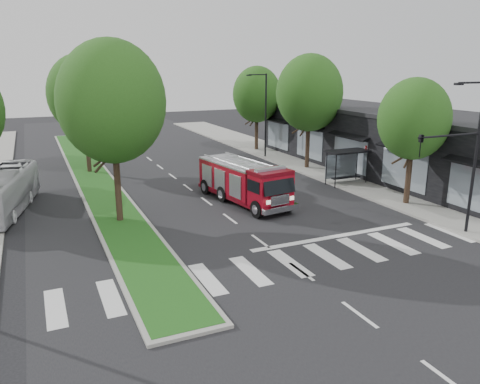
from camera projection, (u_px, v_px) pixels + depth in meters
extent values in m
plane|color=black|center=(260.00, 241.00, 23.92)|extent=(140.00, 140.00, 0.00)
cube|color=gray|center=(344.00, 176.00, 37.64)|extent=(5.00, 80.00, 0.15)
cube|color=gray|center=(93.00, 177.00, 37.39)|extent=(3.00, 50.00, 0.14)
cube|color=#1D4513|center=(93.00, 176.00, 37.37)|extent=(2.60, 49.50, 0.02)
cube|color=black|center=(390.00, 143.00, 38.78)|extent=(8.00, 30.00, 5.00)
cylinder|color=black|center=(336.00, 172.00, 33.98)|extent=(0.08, 0.08, 2.50)
cylinder|color=black|center=(367.00, 168.00, 35.08)|extent=(0.08, 0.08, 2.50)
cylinder|color=black|center=(326.00, 168.00, 35.03)|extent=(0.08, 0.08, 2.50)
cylinder|color=black|center=(357.00, 165.00, 36.14)|extent=(0.08, 0.08, 2.50)
cube|color=black|center=(348.00, 151.00, 34.72)|extent=(3.20, 1.60, 0.12)
cube|color=#8C99A5|center=(341.00, 166.00, 35.66)|extent=(2.80, 0.04, 1.80)
cube|color=black|center=(346.00, 177.00, 35.24)|extent=(2.40, 0.40, 0.08)
cylinder|color=black|center=(408.00, 177.00, 29.73)|extent=(0.36, 0.36, 3.74)
ellipsoid|color=#183C10|center=(414.00, 119.00, 28.77)|extent=(4.40, 4.40, 5.06)
cylinder|color=black|center=(308.00, 144.00, 40.22)|extent=(0.36, 0.36, 4.40)
ellipsoid|color=#183C10|center=(309.00, 93.00, 39.09)|extent=(5.60, 5.60, 6.44)
cylinder|color=black|center=(256.00, 132.00, 49.08)|extent=(0.36, 0.36, 3.96)
ellipsoid|color=#183C10|center=(257.00, 94.00, 48.07)|extent=(5.00, 5.00, 5.75)
cylinder|color=black|center=(118.00, 183.00, 26.23)|extent=(0.36, 0.36, 4.62)
ellipsoid|color=#183C10|center=(112.00, 102.00, 25.06)|extent=(5.80, 5.80, 6.67)
cylinder|color=black|center=(88.00, 147.00, 38.60)|extent=(0.36, 0.36, 4.40)
ellipsoid|color=#183C10|center=(83.00, 94.00, 37.48)|extent=(5.60, 5.60, 6.44)
cylinder|color=black|center=(475.00, 160.00, 23.93)|extent=(0.16, 0.16, 8.00)
cylinder|color=black|center=(472.00, 83.00, 22.56)|extent=(1.80, 0.10, 0.10)
cube|color=black|center=(459.00, 84.00, 22.22)|extent=(0.45, 0.20, 0.12)
cylinder|color=black|center=(450.00, 136.00, 22.78)|extent=(4.00, 0.10, 0.10)
imported|color=black|center=(421.00, 146.00, 22.17)|extent=(0.18, 0.22, 1.10)
cylinder|color=black|center=(266.00, 117.00, 44.64)|extent=(0.16, 0.16, 8.00)
cylinder|color=black|center=(258.00, 75.00, 43.27)|extent=(1.80, 0.10, 0.10)
cube|color=black|center=(249.00, 75.00, 42.92)|extent=(0.45, 0.20, 0.12)
cube|color=#55040D|center=(243.00, 195.00, 30.72)|extent=(3.55, 8.29, 0.24)
cube|color=maroon|center=(237.00, 178.00, 31.08)|extent=(3.26, 6.40, 1.91)
cube|color=maroon|center=(270.00, 190.00, 28.05)|extent=(2.62, 2.05, 2.01)
cube|color=#B2B2B7|center=(237.00, 163.00, 30.82)|extent=(3.26, 6.40, 0.11)
cylinder|color=#B2B2B7|center=(226.00, 162.00, 30.32)|extent=(0.94, 5.68, 0.10)
cylinder|color=#B2B2B7|center=(248.00, 159.00, 31.22)|extent=(0.94, 5.68, 0.10)
cube|color=silver|center=(281.00, 209.00, 27.40)|extent=(2.51, 0.70, 0.33)
cube|color=#8C99A5|center=(270.00, 169.00, 27.72)|extent=(2.13, 0.64, 0.17)
cylinder|color=black|center=(257.00, 209.00, 27.50)|extent=(0.49, 1.09, 1.05)
cylinder|color=black|center=(287.00, 204.00, 28.64)|extent=(0.49, 1.09, 1.05)
cylinder|color=black|center=(223.00, 194.00, 30.76)|extent=(0.49, 1.09, 1.05)
cylinder|color=black|center=(250.00, 189.00, 31.90)|extent=(0.49, 1.09, 1.05)
cylinder|color=black|center=(206.00, 187.00, 32.62)|extent=(0.49, 1.09, 1.05)
cylinder|color=black|center=(233.00, 183.00, 33.76)|extent=(0.49, 1.09, 1.05)
imported|color=silver|center=(4.00, 192.00, 28.40)|extent=(4.11, 9.57, 2.59)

